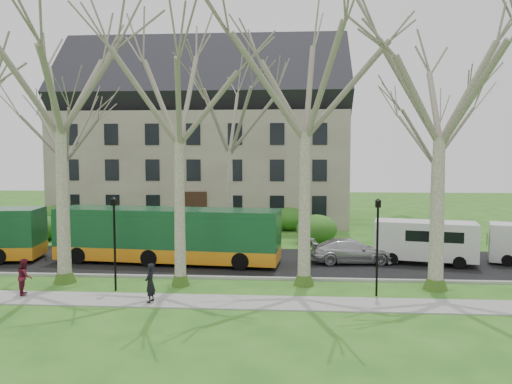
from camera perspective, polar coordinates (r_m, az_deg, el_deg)
ground at (r=24.27m, az=-1.19°, el=-10.84°), size 120.00×120.00×0.00m
sidewalk at (r=21.87m, az=-1.80°, el=-12.48°), size 70.00×2.00×0.06m
road at (r=29.59m, az=-0.23°, el=-7.99°), size 80.00×8.00×0.06m
curb at (r=25.70m, az=-0.89°, el=-9.81°), size 80.00×0.25×0.14m
building at (r=48.04m, az=-5.79°, el=6.39°), size 26.50×12.20×16.00m
tree_row_verge at (r=23.72m, az=-1.15°, el=5.90°), size 49.00×7.00×14.00m
tree_row_far at (r=34.49m, az=-1.77°, el=3.77°), size 33.00×7.00×12.00m
lamp_row at (r=22.74m, az=-1.43°, el=-5.24°), size 36.22×0.22×4.30m
hedges at (r=38.31m, az=-6.28°, el=-3.70°), size 30.60×8.60×2.00m
bus_follow at (r=29.49m, az=-10.07°, el=-4.83°), size 13.20×3.92×3.25m
sedan at (r=29.61m, az=10.85°, el=-6.63°), size 4.89×2.29×1.38m
van_a at (r=30.41m, az=18.73°, el=-5.48°), size 5.90×3.20×2.44m
pedestrian_a at (r=22.01m, az=-12.01°, el=-10.11°), size 0.48×0.66×1.68m
pedestrian_b at (r=24.99m, az=-24.91°, el=-8.75°), size 0.87×0.96×1.62m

